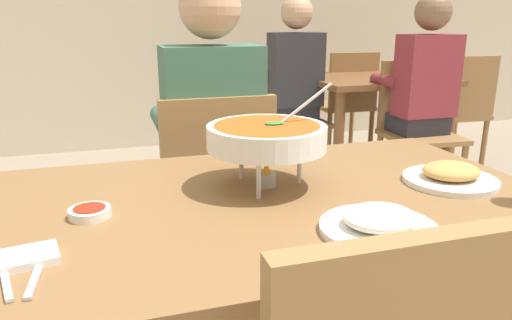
% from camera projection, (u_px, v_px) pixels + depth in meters
% --- Properties ---
extents(dining_table_main, '(1.35, 0.83, 0.75)m').
position_uv_depth(dining_table_main, '(274.00, 238.00, 1.20)').
color(dining_table_main, brown).
rests_on(dining_table_main, ground_plane).
extents(chair_diner_main, '(0.44, 0.44, 0.90)m').
position_uv_depth(chair_diner_main, '(214.00, 193.00, 1.88)').
color(chair_diner_main, olive).
rests_on(chair_diner_main, ground_plane).
extents(diner_main, '(0.40, 0.45, 1.31)m').
position_uv_depth(diner_main, '(211.00, 132.00, 1.84)').
color(diner_main, '#2D2D38').
rests_on(diner_main, ground_plane).
extents(curry_bowl, '(0.33, 0.30, 0.26)m').
position_uv_depth(curry_bowl, '(267.00, 137.00, 1.20)').
color(curry_bowl, silver).
rests_on(curry_bowl, dining_table_main).
extents(rice_plate, '(0.24, 0.24, 0.06)m').
position_uv_depth(rice_plate, '(379.00, 223.00, 0.96)').
color(rice_plate, white).
rests_on(rice_plate, dining_table_main).
extents(appetizer_plate, '(0.24, 0.24, 0.06)m').
position_uv_depth(appetizer_plate, '(450.00, 176.00, 1.26)').
color(appetizer_plate, white).
rests_on(appetizer_plate, dining_table_main).
extents(sauce_dish, '(0.09, 0.09, 0.02)m').
position_uv_depth(sauce_dish, '(90.00, 212.00, 1.05)').
color(sauce_dish, white).
rests_on(sauce_dish, dining_table_main).
extents(napkin_folded, '(0.13, 0.10, 0.02)m').
position_uv_depth(napkin_folded, '(22.00, 259.00, 0.85)').
color(napkin_folded, white).
rests_on(napkin_folded, dining_table_main).
extents(fork_utensil, '(0.05, 0.17, 0.01)m').
position_uv_depth(fork_utensil, '(5.00, 276.00, 0.80)').
color(fork_utensil, silver).
rests_on(fork_utensil, dining_table_main).
extents(spoon_utensil, '(0.02, 0.17, 0.01)m').
position_uv_depth(spoon_utensil, '(37.00, 272.00, 0.81)').
color(spoon_utensil, silver).
rests_on(spoon_utensil, dining_table_main).
extents(dining_table_far, '(1.00, 0.80, 0.75)m').
position_uv_depth(dining_table_far, '(373.00, 95.00, 3.59)').
color(dining_table_far, brown).
rests_on(dining_table_far, ground_plane).
extents(chair_bg_left, '(0.45, 0.45, 0.90)m').
position_uv_depth(chair_bg_left, '(289.00, 110.00, 3.57)').
color(chair_bg_left, olive).
rests_on(chair_bg_left, ground_plane).
extents(chair_bg_middle, '(0.48, 0.48, 0.90)m').
position_uv_depth(chair_bg_middle, '(415.00, 122.00, 3.15)').
color(chair_bg_middle, olive).
rests_on(chair_bg_middle, ground_plane).
extents(chair_bg_right, '(0.47, 0.47, 0.90)m').
position_uv_depth(chair_bg_right, '(459.00, 107.00, 3.69)').
color(chair_bg_right, olive).
rests_on(chair_bg_right, ground_plane).
extents(chair_bg_corner, '(0.46, 0.46, 0.90)m').
position_uv_depth(chair_bg_corner, '(347.00, 99.00, 4.06)').
color(chair_bg_corner, olive).
rests_on(chair_bg_corner, ground_plane).
extents(chair_bg_window, '(0.48, 0.48, 0.90)m').
position_uv_depth(chair_bg_window, '(278.00, 101.00, 3.95)').
color(chair_bg_window, olive).
rests_on(chair_bg_window, ground_plane).
extents(patron_bg_left, '(0.40, 0.45, 1.31)m').
position_uv_depth(patron_bg_left, '(293.00, 80.00, 3.39)').
color(patron_bg_left, '#2D2D38').
rests_on(patron_bg_left, ground_plane).
extents(patron_bg_middle, '(0.40, 0.45, 1.31)m').
position_uv_depth(patron_bg_middle, '(422.00, 87.00, 3.04)').
color(patron_bg_middle, '#2D2D38').
rests_on(patron_bg_middle, ground_plane).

